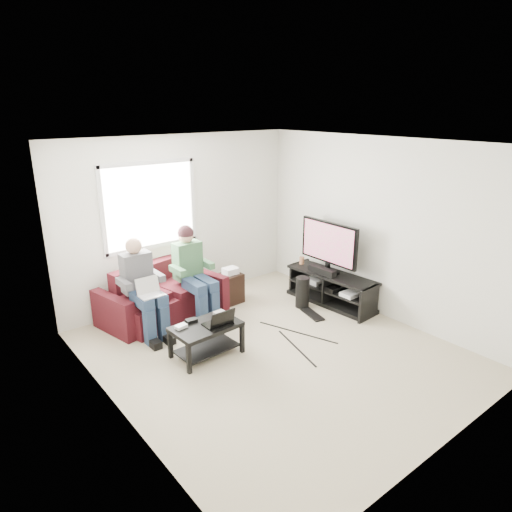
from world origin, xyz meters
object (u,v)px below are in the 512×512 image
(coffee_table, at_px, (206,333))
(subwoofer, at_px, (302,292))
(end_table, at_px, (231,287))
(tv_stand, at_px, (331,290))
(tv, at_px, (329,244))
(sofa, at_px, (161,298))

(coffee_table, bearing_deg, subwoofer, 8.65)
(end_table, bearing_deg, subwoofer, -47.84)
(tv_stand, bearing_deg, end_table, 139.48)
(tv, relative_size, subwoofer, 2.27)
(subwoofer, height_order, end_table, end_table)
(sofa, height_order, tv_stand, sofa)
(tv_stand, bearing_deg, sofa, 152.29)
(coffee_table, relative_size, end_table, 1.49)
(tv_stand, height_order, end_table, end_table)
(sofa, xyz_separation_m, end_table, (1.12, -0.19, -0.04))
(sofa, distance_m, tv_stand, 2.63)
(sofa, relative_size, coffee_table, 2.14)
(tv, bearing_deg, subwoofer, 168.45)
(sofa, bearing_deg, tv_stand, -27.71)
(coffee_table, distance_m, tv_stand, 2.40)
(tv, bearing_deg, end_table, 142.28)
(coffee_table, height_order, tv, tv)
(subwoofer, bearing_deg, sofa, 151.26)
(coffee_table, bearing_deg, sofa, 86.91)
(end_table, bearing_deg, tv, -37.72)
(tv_stand, bearing_deg, coffee_table, -177.46)
(tv_stand, distance_m, end_table, 1.59)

